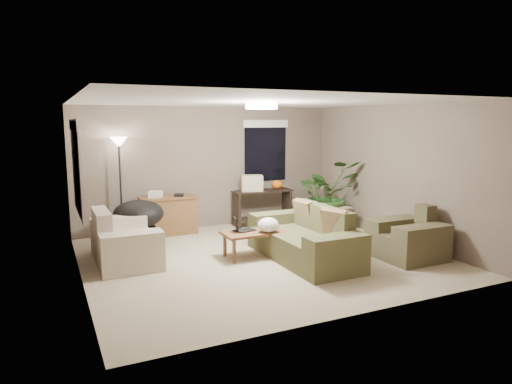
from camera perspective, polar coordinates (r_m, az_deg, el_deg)
name	(u,v)px	position (r m, az deg, el deg)	size (l,w,h in m)	color
room_shell	(261,181)	(7.27, 0.67, 1.34)	(5.50, 5.50, 5.50)	tan
main_sofa	(305,241)	(7.40, 6.18, -6.13)	(0.95, 2.20, 0.85)	#4C4C2E
throw_pillows	(319,218)	(7.45, 7.91, -3.25)	(0.36, 1.38, 0.47)	#8C7251
loveseat	(123,243)	(7.53, -16.30, -6.14)	(0.90, 1.60, 0.85)	beige
armchair	(408,240)	(7.82, 18.45, -5.70)	(0.95, 1.00, 0.85)	brown
coffee_table	(253,235)	(7.48, -0.36, -5.41)	(1.00, 0.55, 0.42)	brown
laptop	(241,228)	(7.47, -1.85, -4.47)	(0.41, 0.30, 0.24)	black
plastic_bag	(268,225)	(7.39, 1.54, -4.13)	(0.34, 0.31, 0.24)	white
desk	(169,215)	(9.11, -10.84, -2.86)	(1.10, 0.50, 0.75)	brown
desk_papers	(160,194)	(8.99, -11.86, -0.30)	(0.72, 0.32, 0.12)	silver
console_table	(262,204)	(9.77, 0.80, -1.56)	(1.30, 0.40, 0.75)	black
pumpkin	(277,185)	(9.87, 2.63, 0.93)	(0.23, 0.23, 0.19)	orange
cardboard_box	(252,183)	(9.59, -0.54, 1.13)	(0.44, 0.33, 0.33)	beige
papasan_chair	(139,218)	(8.50, -14.47, -3.23)	(0.91, 0.91, 0.80)	black
floor_lamp	(119,154)	(8.85, -16.73, 4.56)	(0.32, 0.32, 1.91)	black
ceiling_fixture	(261,106)	(7.22, 0.69, 10.75)	(0.50, 0.50, 0.10)	white
houseplant	(326,201)	(9.59, 8.79, -1.15)	(1.28, 1.42, 1.11)	#2D5923
cat_scratching_post	(345,221)	(9.38, 11.04, -3.56)	(0.32, 0.32, 0.50)	tan
window_left	(75,151)	(6.82, -21.69, 4.73)	(0.05, 1.56, 1.33)	black
window_back	(266,140)	(10.02, 1.21, 6.46)	(1.06, 0.05, 1.33)	black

